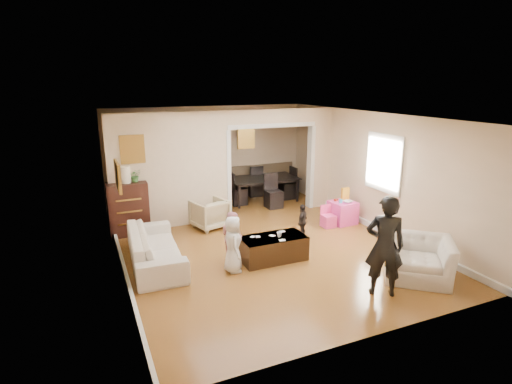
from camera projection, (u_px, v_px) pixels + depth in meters
name	position (u px, v px, depth m)	size (l,w,h in m)	color
floor	(260.00, 243.00, 8.44)	(7.00, 7.00, 0.00)	#A26D2A
partition_left	(172.00, 171.00, 9.16)	(2.75, 0.18, 2.60)	beige
partition_right	(319.00, 158.00, 10.64)	(0.55, 0.18, 2.60)	beige
partition_header	(272.00, 116.00, 9.82)	(2.22, 0.18, 0.35)	beige
window_pane	(384.00, 163.00, 8.72)	(0.03, 0.95, 1.10)	white
framed_art_partition	(132.00, 149.00, 8.61)	(0.45, 0.03, 0.55)	brown
framed_art_sofa_wall	(118.00, 176.00, 6.39)	(0.03, 0.55, 0.40)	brown
framed_art_alcove	(246.00, 138.00, 11.46)	(0.45, 0.03, 0.55)	brown
sofa	(155.00, 247.00, 7.43)	(2.16, 0.85, 0.63)	white
armchair_back	(209.00, 214.00, 9.27)	(0.70, 0.72, 0.66)	tan
armchair_front	(418.00, 259.00, 6.88)	(1.08, 0.94, 0.70)	white
dresser	(128.00, 209.00, 8.82)	(0.84, 0.47, 1.15)	#351410
table_lamp	(125.00, 175.00, 8.62)	(0.22, 0.22, 0.36)	#FFF3CF
potted_plant	(135.00, 176.00, 8.71)	(0.25, 0.22, 0.28)	#457E38
coffee_table	(273.00, 248.00, 7.61)	(1.21, 0.60, 0.45)	#3B2312
coffee_cup	(279.00, 235.00, 7.53)	(0.10, 0.10, 0.09)	beige
play_table	(342.00, 212.00, 9.59)	(0.54, 0.54, 0.52)	#F33FA4
cereal_box	(345.00, 194.00, 9.61)	(0.20, 0.07, 0.30)	yellow
cyan_cup	(341.00, 201.00, 9.43)	(0.08, 0.08, 0.08)	#2AADD2
toy_block	(336.00, 200.00, 9.57)	(0.08, 0.06, 0.05)	red
play_bowl	(348.00, 202.00, 9.42)	(0.21, 0.21, 0.05)	white
dining_table	(263.00, 190.00, 11.31)	(1.89, 1.05, 0.66)	black
adult_person	(385.00, 246.00, 6.24)	(0.59, 0.39, 1.61)	black
child_kneel_a	(233.00, 244.00, 7.08)	(0.49, 0.32, 1.01)	silver
child_kneel_b	(232.00, 236.00, 7.55)	(0.46, 0.36, 0.94)	#D3848C
child_toddler	(302.00, 221.00, 8.64)	(0.44, 0.18, 0.75)	black
craft_papers	(271.00, 236.00, 7.58)	(0.74, 0.50, 0.00)	white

